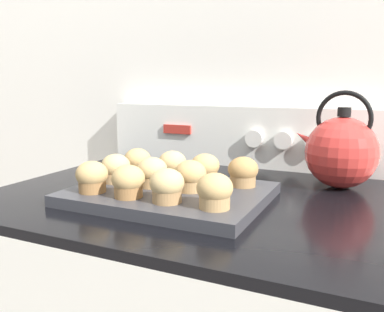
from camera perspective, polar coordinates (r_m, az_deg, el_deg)
The scene contains 15 objects.
wall_back at distance 1.19m, azimuth 7.46°, elevation 12.18°, with size 8.00×0.05×2.40m.
control_panel at distance 1.15m, azimuth 6.58°, elevation 2.82°, with size 0.78×0.07×0.17m.
muffin_pan at distance 0.81m, azimuth -3.11°, elevation -5.34°, with size 0.38×0.29×0.02m.
muffin_r0_c0 at distance 0.80m, azimuth -13.86°, elevation -2.90°, with size 0.06×0.06×0.06m.
muffin_r0_c1 at distance 0.75m, azimuth -8.95°, elevation -3.58°, with size 0.06×0.06×0.06m.
muffin_r0_c2 at distance 0.71m, azimuth -3.55°, elevation -4.23°, with size 0.06×0.06×0.06m.
muffin_r0_c3 at distance 0.68m, azimuth 3.20°, elevation -4.98°, with size 0.06×0.06×0.06m.
muffin_r1_c0 at distance 0.87m, azimuth -10.65°, elevation -1.77°, with size 0.06×0.06×0.06m.
muffin_r1_c1 at distance 0.82m, azimuth -5.61°, elevation -2.33°, with size 0.06×0.06×0.06m.
muffin_r1_c2 at distance 0.79m, azimuth -0.21°, elevation -2.85°, with size 0.06×0.06×0.06m.
muffin_r2_c0 at distance 0.94m, azimuth -7.66°, elevation -0.83°, with size 0.06×0.06×0.06m.
muffin_r2_c1 at distance 0.90m, azimuth -2.77°, elevation -1.25°, with size 0.06×0.06×0.06m.
muffin_r2_c2 at distance 0.86m, azimuth 1.84°, elevation -1.73°, with size 0.06×0.06×0.06m.
muffin_r2_c3 at distance 0.83m, azimuth 7.17°, elevation -2.24°, with size 0.06×0.06×0.06m.
tea_kettle at distance 0.95m, azimuth 20.18°, elevation 0.67°, with size 0.19×0.16×0.21m.
Camera 1 is at (0.36, -0.42, 1.16)m, focal length 38.00 mm.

